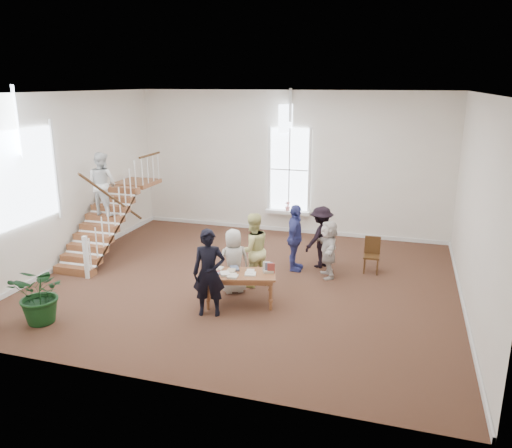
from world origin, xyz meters
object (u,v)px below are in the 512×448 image
(library_table, at_px, (239,277))
(floor_plant, at_px, (41,294))
(elderly_woman, at_px, (234,261))
(person_yellow, at_px, (253,250))
(woman_cluster_c, at_px, (328,249))
(woman_cluster_a, at_px, (295,238))
(side_chair, at_px, (372,253))
(police_officer, at_px, (209,273))
(woman_cluster_b, at_px, (321,237))

(library_table, height_order, floor_plant, floor_plant)
(elderly_woman, height_order, person_yellow, person_yellow)
(woman_cluster_c, bearing_deg, woman_cluster_a, -121.58)
(person_yellow, height_order, woman_cluster_c, person_yellow)
(woman_cluster_a, bearing_deg, woman_cluster_c, -105.01)
(floor_plant, bearing_deg, library_table, 29.32)
(floor_plant, height_order, side_chair, floor_plant)
(police_officer, height_order, woman_cluster_b, police_officer)
(police_officer, xyz_separation_m, floor_plant, (-3.09, -1.33, -0.30))
(woman_cluster_b, relative_size, woman_cluster_c, 1.12)
(side_chair, bearing_deg, woman_cluster_c, -147.86)
(woman_cluster_c, height_order, side_chair, woman_cluster_c)
(elderly_woman, distance_m, woman_cluster_b, 2.78)
(police_officer, relative_size, elderly_woman, 1.23)
(woman_cluster_b, bearing_deg, floor_plant, -15.00)
(woman_cluster_a, distance_m, woman_cluster_c, 0.93)
(side_chair, bearing_deg, library_table, -133.83)
(woman_cluster_c, bearing_deg, floor_plant, -69.91)
(woman_cluster_b, distance_m, woman_cluster_c, 0.72)
(elderly_woman, relative_size, woman_cluster_b, 0.93)
(woman_cluster_b, xyz_separation_m, woman_cluster_c, (0.30, -0.65, -0.09))
(elderly_woman, relative_size, person_yellow, 0.84)
(library_table, xyz_separation_m, woman_cluster_c, (1.60, 2.20, 0.09))
(police_officer, height_order, woman_cluster_a, police_officer)
(person_yellow, bearing_deg, elderly_woman, 17.37)
(woman_cluster_a, xyz_separation_m, floor_plant, (-4.23, -4.38, -0.25))
(woman_cluster_a, relative_size, woman_cluster_b, 1.07)
(woman_cluster_b, bearing_deg, side_chair, 121.28)
(elderly_woman, height_order, woman_cluster_c, elderly_woman)
(police_officer, relative_size, woman_cluster_b, 1.14)
(police_officer, height_order, side_chair, police_officer)
(police_officer, xyz_separation_m, person_yellow, (0.40, 1.75, -0.03))
(woman_cluster_b, relative_size, floor_plant, 1.31)
(person_yellow, xyz_separation_m, floor_plant, (-3.49, -3.08, -0.27))
(woman_cluster_b, relative_size, side_chair, 1.78)
(person_yellow, distance_m, woman_cluster_b, 2.20)
(police_officer, distance_m, woman_cluster_b, 3.90)
(police_officer, bearing_deg, floor_plant, -171.70)
(person_yellow, relative_size, side_chair, 1.95)
(library_table, bearing_deg, person_yellow, 76.01)
(elderly_woman, xyz_separation_m, woman_cluster_b, (1.64, 2.24, 0.06))
(library_table, relative_size, elderly_woman, 1.12)
(woman_cluster_c, xyz_separation_m, floor_plant, (-5.13, -4.18, -0.11))
(side_chair, bearing_deg, elderly_woman, -143.93)
(police_officer, bearing_deg, woman_cluster_a, 54.44)
(library_table, height_order, side_chair, side_chair)
(library_table, bearing_deg, side_chair, 31.77)
(library_table, distance_m, side_chair, 3.90)
(police_officer, bearing_deg, side_chair, 33.94)
(side_chair, bearing_deg, police_officer, -132.42)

